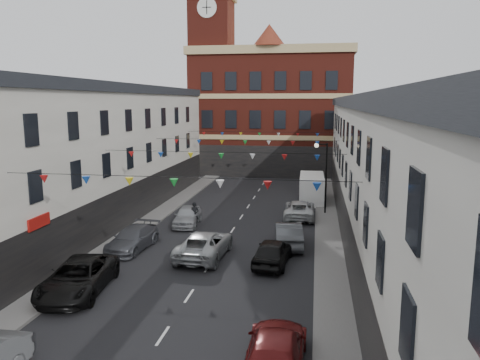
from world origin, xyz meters
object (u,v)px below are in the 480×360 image
Objects in this scene: car_left_d at (133,239)px; car_right_e at (288,234)px; street_lamp at (323,168)px; car_left_c at (78,277)px; car_left_e at (187,216)px; car_right_d at (273,252)px; car_right_c at (276,350)px; pedestrian at (195,215)px; car_right_f at (299,209)px; moving_car at (204,244)px; white_van at (312,188)px.

car_right_e reaches higher than car_left_d.
street_lamp is 9.93m from car_right_e.
street_lamp is 1.04× the size of car_left_c.
car_left_d is at bearing -136.22° from street_lamp.
street_lamp is at bearing 21.94° from car_left_e.
street_lamp is at bearing -97.46° from car_right_d.
car_right_c is (-1.84, -23.67, -3.16)m from street_lamp.
car_left_e is 20.23m from car_right_c.
car_left_c is 13.19m from pedestrian.
car_left_d is (-12.05, -11.55, -3.19)m from street_lamp.
car_right_f is at bearing -139.61° from street_lamp.
car_left_c is at bearing 37.02° from car_right_d.
moving_car is at bearing -68.41° from pedestrian.
white_van is (0.88, 6.58, 0.54)m from car_right_f.
moving_car is at bearing -64.83° from car_right_c.
white_van is (1.32, 14.17, 0.47)m from car_right_e.
car_right_e is 7.61m from car_right_f.
car_left_e is at bearing 78.30° from car_left_d.
car_left_d is at bearing 7.46° from car_right_e.
car_right_d is (7.25, -7.67, 0.03)m from car_left_e.
car_right_e is 8.12m from pedestrian.
car_right_e is at bearing -103.92° from street_lamp.
car_right_d is (-1.11, 10.76, 0.03)m from car_right_c.
car_left_e is 0.91× the size of car_right_e.
white_van is (2.00, 17.93, 0.48)m from car_right_d.
car_left_d is at bearing -110.74° from pedestrian.
car_left_d is 1.02× the size of car_right_e.
car_left_e is 0.78× the size of moving_car.
street_lamp is 1.16× the size of car_right_c.
car_left_e is (-10.20, -5.24, -3.15)m from street_lamp.
car_right_c is 1.13× the size of car_right_d.
car_left_e is 2.33× the size of pedestrian.
car_left_c is 6.96m from car_left_d.
car_right_d is 0.88× the size of car_right_f.
white_van is (11.10, 23.53, 0.46)m from car_left_c.
car_left_e is at bearing 155.74° from pedestrian.
pedestrian is (0.65, -0.32, 0.19)m from car_left_e.
car_right_d is at bearing 172.94° from moving_car.
street_lamp reaches higher than car_right_f.
street_lamp reaches higher than car_left_e.
car_right_f is at bearing -99.55° from car_right_e.
car_left_c is 19.79m from car_right_f.
car_right_e is (-2.27, -9.16, -3.11)m from street_lamp.
pedestrian reaches higher than moving_car.
car_right_c is (10.21, -5.16, -0.05)m from car_left_c.
car_right_f is at bearing 48.98° from car_left_d.
white_van reaches higher than car_left_d.
car_right_c reaches higher than car_left_d.
car_left_d is 10.07m from car_right_e.
street_lamp is 3.99m from car_right_f.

